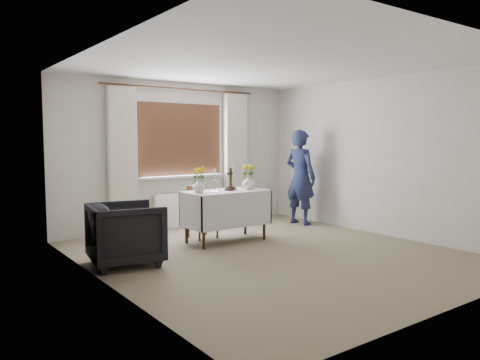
% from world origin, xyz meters
% --- Properties ---
extents(ground, '(5.00, 5.00, 0.00)m').
position_xyz_m(ground, '(0.00, 0.00, 0.00)').
color(ground, gray).
rests_on(ground, ground).
extents(altar_table, '(1.24, 0.64, 0.76)m').
position_xyz_m(altar_table, '(-0.05, 1.02, 0.38)').
color(altar_table, silver).
rests_on(altar_table, ground).
extents(wooden_chair, '(0.38, 0.38, 0.82)m').
position_xyz_m(wooden_chair, '(-0.21, 1.44, 0.41)').
color(wooden_chair, brown).
rests_on(wooden_chair, ground).
extents(armchair, '(0.96, 0.94, 0.77)m').
position_xyz_m(armchair, '(-1.78, 0.65, 0.38)').
color(armchair, black).
rests_on(armchair, ground).
extents(person, '(0.49, 0.67, 1.69)m').
position_xyz_m(person, '(1.83, 1.42, 0.85)').
color(person, '#21284E').
rests_on(person, ground).
extents(radiator, '(1.10, 0.10, 0.60)m').
position_xyz_m(radiator, '(0.00, 2.42, 0.30)').
color(radiator, white).
rests_on(radiator, ground).
extents(wooden_cross, '(0.18, 0.15, 0.34)m').
position_xyz_m(wooden_cross, '(0.03, 1.02, 0.93)').
color(wooden_cross, black).
rests_on(wooden_cross, altar_table).
extents(candlestick_left, '(0.11, 0.11, 0.34)m').
position_xyz_m(candlestick_left, '(-0.27, 0.99, 0.93)').
color(candlestick_left, silver).
rests_on(candlestick_left, altar_table).
extents(candlestick_right, '(0.15, 0.15, 0.39)m').
position_xyz_m(candlestick_right, '(0.08, 1.02, 0.96)').
color(candlestick_right, silver).
rests_on(candlestick_right, altar_table).
extents(flower_vase_left, '(0.19, 0.19, 0.19)m').
position_xyz_m(flower_vase_left, '(-0.50, 1.05, 0.86)').
color(flower_vase_left, silver).
rests_on(flower_vase_left, altar_table).
extents(flower_vase_right, '(0.22, 0.22, 0.21)m').
position_xyz_m(flower_vase_right, '(0.36, 1.01, 0.87)').
color(flower_vase_right, silver).
rests_on(flower_vase_right, altar_table).
extents(wicker_basket, '(0.24, 0.24, 0.07)m').
position_xyz_m(wicker_basket, '(0.44, 1.15, 0.80)').
color(wicker_basket, brown).
rests_on(wicker_basket, altar_table).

